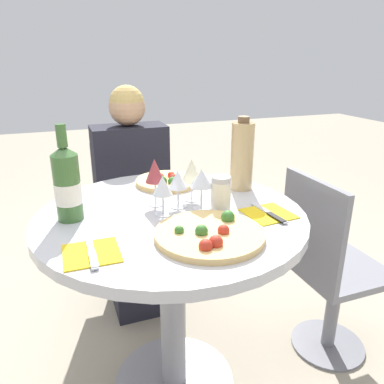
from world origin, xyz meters
The scene contains 17 objects.
ground_plane centered at (0.00, 0.00, 0.00)m, with size 12.00×12.00×0.00m, color #9E937F.
dining_table centered at (0.00, 0.00, 0.60)m, with size 0.93×0.93×0.77m.
chair_behind_diner centered at (0.01, 0.80, 0.41)m, with size 0.37×0.37×0.84m.
seated_diner centered at (0.01, 0.67, 0.51)m, with size 0.38×0.42×1.15m.
chair_empty_side centered at (0.68, -0.04, 0.41)m, with size 0.37×0.37×0.84m.
pizza_large centered at (0.05, -0.23, 0.78)m, with size 0.33×0.33×0.05m.
pizza_small_far centered at (0.08, 0.29, 0.79)m, with size 0.27×0.27×0.05m.
wine_bottle centered at (-0.33, 0.06, 0.89)m, with size 0.09×0.09×0.31m.
tall_carafe centered at (0.34, 0.14, 0.91)m, with size 0.09×0.09×0.29m.
sugar_shaker centered at (0.17, -0.04, 0.83)m, with size 0.07×0.07×0.12m.
wine_glass_back_right centered at (0.11, 0.09, 0.88)m, with size 0.07×0.07×0.16m.
wine_glass_back_left centered at (-0.03, 0.09, 0.90)m, with size 0.07×0.07×0.17m.
wine_glass_center centered at (0.04, 0.04, 0.87)m, with size 0.07×0.07×0.14m.
wine_glass_front_left centered at (-0.03, -0.01, 0.87)m, with size 0.07×0.07×0.14m.
wine_glass_front_right centered at (0.11, -0.01, 0.88)m, with size 0.08×0.08×0.15m.
place_setting_left centered at (-0.29, -0.21, 0.78)m, with size 0.15×0.19×0.01m.
place_setting_right centered at (0.31, -0.14, 0.78)m, with size 0.16×0.19×0.01m.
Camera 1 is at (-0.35, -1.14, 1.28)m, focal length 35.00 mm.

